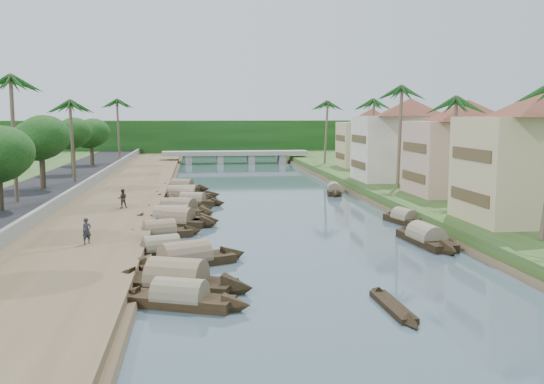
{
  "coord_description": "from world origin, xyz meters",
  "views": [
    {
      "loc": [
        -7.57,
        -45.28,
        9.35
      ],
      "look_at": [
        -0.39,
        11.87,
        2.0
      ],
      "focal_mm": 40.0,
      "sensor_mm": 36.0,
      "label": 1
    }
  ],
  "objects": [
    {
      "name": "canoe_0",
      "position": [
        1.78,
        -17.82,
        0.1
      ],
      "size": [
        1.03,
        6.42,
        0.85
      ],
      "rotation": [
        0.0,
        0.0,
        1.6
      ],
      "color": "black",
      "rests_on": "ground"
    },
    {
      "name": "sampan_13",
      "position": [
        -9.38,
        30.29,
        0.41
      ],
      "size": [
        7.5,
        4.21,
        2.06
      ],
      "rotation": [
        0.0,
        0.0,
        -0.38
      ],
      "color": "black",
      "rests_on": "ground"
    },
    {
      "name": "sampan_1",
      "position": [
        -8.71,
        -13.17,
        0.42
      ],
      "size": [
        8.96,
        5.09,
        2.58
      ],
      "rotation": [
        0.0,
        0.0,
        -0.37
      ],
      "color": "black",
      "rests_on": "ground"
    },
    {
      "name": "sampan_3",
      "position": [
        -10.0,
        -4.94,
        0.41
      ],
      "size": [
        7.03,
        3.51,
        1.91
      ],
      "rotation": [
        0.0,
        0.0,
        0.32
      ],
      "color": "black",
      "rests_on": "ground"
    },
    {
      "name": "sampan_14",
      "position": [
        8.95,
        -3.75,
        0.41
      ],
      "size": [
        2.49,
        9.13,
        2.18
      ],
      "rotation": [
        0.0,
        0.0,
        1.66
      ],
      "color": "black",
      "rests_on": "ground"
    },
    {
      "name": "sampan_0",
      "position": [
        -8.47,
        -16.2,
        0.41
      ],
      "size": [
        7.49,
        4.15,
        2.0
      ],
      "rotation": [
        0.0,
        0.0,
        -0.38
      ],
      "color": "black",
      "rests_on": "ground"
    },
    {
      "name": "palm_6",
      "position": [
        -22.0,
        28.67,
        10.62
      ],
      "size": [
        3.2,
        3.2,
        11.0
      ],
      "color": "brown",
      "rests_on": "ground"
    },
    {
      "name": "palm_3",
      "position": [
        16.0,
        36.52,
        11.07
      ],
      "size": [
        3.2,
        3.2,
        11.64
      ],
      "color": "brown",
      "rests_on": "ground"
    },
    {
      "name": "building_mid",
      "position": [
        19.99,
        14.0,
        6.13
      ],
      "size": [
        14.11,
        14.11,
        9.7
      ],
      "color": "tan",
      "rests_on": "right_bank"
    },
    {
      "name": "sampan_6",
      "position": [
        -9.73,
        6.58,
        0.42
      ],
      "size": [
        8.65,
        3.1,
        2.49
      ],
      "rotation": [
        0.0,
        0.0,
        -0.14
      ],
      "color": "black",
      "rests_on": "ground"
    },
    {
      "name": "sampan_11",
      "position": [
        -9.14,
        20.24,
        0.42
      ],
      "size": [
        7.93,
        2.3,
        2.25
      ],
      "rotation": [
        0.0,
        0.0,
        -0.07
      ],
      "color": "black",
      "rests_on": "ground"
    },
    {
      "name": "palm_2",
      "position": [
        15.0,
        20.28,
        12.06
      ],
      "size": [
        3.2,
        3.2,
        12.7
      ],
      "color": "brown",
      "rests_on": "ground"
    },
    {
      "name": "sampan_15",
      "position": [
        10.29,
        4.56,
        0.4
      ],
      "size": [
        2.92,
        6.76,
        1.84
      ],
      "rotation": [
        0.0,
        0.0,
        1.82
      ],
      "color": "black",
      "rests_on": "ground"
    },
    {
      "name": "retaining_wall",
      "position": [
        -20.2,
        20.0,
        1.35
      ],
      "size": [
        0.4,
        180.0,
        1.1
      ],
      "primitive_type": "cube",
      "color": "gray",
      "rests_on": "left_bank"
    },
    {
      "name": "sampan_2",
      "position": [
        -8.36,
        -8.08,
        0.42
      ],
      "size": [
        8.72,
        5.23,
        2.3
      ],
      "rotation": [
        0.0,
        0.0,
        0.43
      ],
      "color": "black",
      "rests_on": "ground"
    },
    {
      "name": "tree_5",
      "position": [
        -24.0,
        53.65,
        6.36
      ],
      "size": [
        5.19,
        5.19,
        7.17
      ],
      "color": "#4B3F2B",
      "rests_on": "ground"
    },
    {
      "name": "canoe_1",
      "position": [
        -10.11,
        2.27,
        0.1
      ],
      "size": [
        5.21,
        1.04,
        0.84
      ],
      "rotation": [
        0.0,
        0.0,
        -0.04
      ],
      "color": "black",
      "rests_on": "ground"
    },
    {
      "name": "bridge",
      "position": [
        0.0,
        72.0,
        1.72
      ],
      "size": [
        28.0,
        4.0,
        2.4
      ],
      "color": "gray",
      "rests_on": "ground"
    },
    {
      "name": "ground",
      "position": [
        0.0,
        0.0,
        0.0
      ],
      "size": [
        220.0,
        220.0,
        0.0
      ],
      "primitive_type": "plane",
      "color": "#3E515D",
      "rests_on": "ground"
    },
    {
      "name": "treeline",
      "position": [
        0.0,
        100.0,
        4.0
      ],
      "size": [
        120.0,
        14.0,
        8.0
      ],
      "color": "#10360E",
      "rests_on": "ground"
    },
    {
      "name": "tree_3",
      "position": [
        -24.0,
        22.15,
        6.8
      ],
      "size": [
        5.41,
        5.41,
        7.71
      ],
      "color": "#4B3F2B",
      "rests_on": "ground"
    },
    {
      "name": "person_near",
      "position": [
        -14.88,
        -4.41,
        1.67
      ],
      "size": [
        0.76,
        0.7,
        1.75
      ],
      "primitive_type": "imported",
      "rotation": [
        0.0,
        0.0,
        0.59
      ],
      "color": "#28272F",
      "rests_on": "left_bank"
    },
    {
      "name": "sampan_9",
      "position": [
        -8.02,
        17.77,
        0.41
      ],
      "size": [
        7.29,
        3.63,
        1.88
      ],
      "rotation": [
        0.0,
        0.0,
        -0.33
      ],
      "color": "black",
      "rests_on": "ground"
    },
    {
      "name": "palm_5",
      "position": [
        -24.0,
        12.35,
        12.42
      ],
      "size": [
        3.2,
        3.2,
        12.86
      ],
      "color": "brown",
      "rests_on": "ground"
    },
    {
      "name": "sampan_4",
      "position": [
        -10.45,
        0.98,
        0.41
      ],
      "size": [
        6.98,
        3.38,
        1.98
      ],
      "rotation": [
        0.0,
        0.0,
        0.29
      ],
      "color": "black",
      "rests_on": "ground"
    },
    {
      "name": "palm_8",
      "position": [
        -20.5,
        59.89,
        11.5
      ],
      "size": [
        3.2,
        3.2,
        11.9
      ],
      "color": "brown",
      "rests_on": "ground"
    },
    {
      "name": "right_bank",
      "position": [
        19.0,
        20.0,
        0.6
      ],
      "size": [
        16.0,
        180.0,
        1.2
      ],
      "primitive_type": "cube",
      "color": "#26431B",
      "rests_on": "ground"
    },
    {
      "name": "person_far",
      "position": [
        -14.39,
        11.42,
        1.68
      ],
      "size": [
        0.94,
        0.79,
        1.76
      ],
      "primitive_type": "imported",
      "rotation": [
        0.0,
        0.0,
        3.29
      ],
      "color": "#373227",
      "rests_on": "left_bank"
    },
    {
      "name": "building_distant",
      "position": [
        19.99,
        48.0,
        5.88
      ],
      "size": [
        12.62,
        12.62,
        9.2
      ],
      "color": "tan",
      "rests_on": "right_bank"
    },
    {
      "name": "road",
      "position": [
        -24.5,
        20.0,
        0.7
      ],
      "size": [
        8.0,
        180.0,
        1.4
      ],
      "primitive_type": "cube",
      "color": "black",
      "rests_on": "ground"
    },
    {
      "name": "left_bank",
      "position": [
        -16.0,
        20.0,
        0.4
      ],
      "size": [
        10.0,
        180.0,
        0.8
      ],
      "primitive_type": "cube",
      "color": "brown",
      "rests_on": "ground"
    },
    {
      "name": "tree_4",
      "position": [
        -24.0,
        38.77,
        6.77
      ],
      "size": [
        4.62,
        4.62,
        7.38
      ],
      "color": "#4B3F2B",
      "rests_on": "ground"
    },
    {
      "name": "building_far",
      "position": [
        18.99,
        28.0,
        6.38
      ],
      "size": [
        15.59,
        15.59,
        10.2
      ],
      "color": "white",
      "rests_on": "right_bank"
    },
    {
      "name": "palm_7",
      "position": [
        14.0,
        54.65,
        11.19
      ],
      "size": [
        3.2,
        3.2,
        11.79
      ],
      "color": "brown",
      "rests_on": "ground"
    },
    {
      "name": "tree_6",
      "position": [
        24.0,
        28.1,
        6.3
      ],
      "size": [
        5.02,
        5.02,
        7.24
      ],
      "color": "#4B3F2B",
      "rests_on": "ground"
    },
    {
      "name": "sampan_7",
      "position": [
        -9.75,
        12.96,
        0.41
      ],
      "size": [
        7.84,
        2.28,
        2.08
      ],
      "rotation": [
        0.0,
        0.0,
        0.09
      ],
      "color": "black",
      "rests_on": "ground"
    },
    {
      "name": "palm_1",
      "position": [
        16.0,
        7.86,
        10.56
      ],
      "size": [
        3.2,
        3.2,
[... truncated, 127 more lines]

